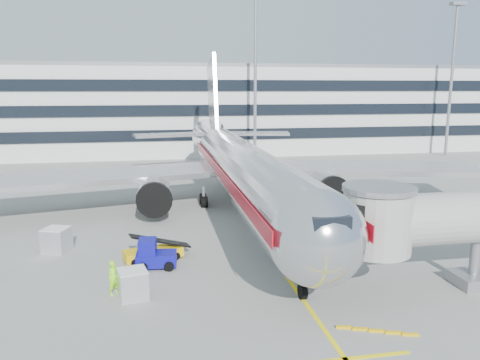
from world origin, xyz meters
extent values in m
plane|color=gray|center=(0.00, 0.00, 0.00)|extent=(180.00, 180.00, 0.00)
cube|color=yellow|center=(0.00, 10.00, 0.01)|extent=(0.25, 70.00, 0.01)
cube|color=yellow|center=(0.00, -14.00, 0.01)|extent=(6.00, 0.25, 0.01)
cylinder|color=silver|center=(0.00, 8.00, 4.20)|extent=(5.00, 36.00, 5.00)
sphere|color=silver|center=(0.00, -10.00, 4.20)|extent=(5.00, 5.00, 5.00)
cone|color=silver|center=(0.00, 31.00, 4.80)|extent=(5.00, 10.00, 5.00)
cube|color=black|center=(0.00, -11.50, 5.33)|extent=(1.80, 1.20, 0.90)
cube|color=#B7B7BC|center=(13.00, 13.50, 3.40)|extent=(24.95, 12.07, 0.50)
cube|color=#B7B7BC|center=(-13.00, 13.50, 3.40)|extent=(24.95, 12.07, 0.50)
cylinder|color=#99999E|center=(8.00, 10.00, 2.20)|extent=(3.00, 4.20, 3.00)
cylinder|color=#99999E|center=(-8.00, 10.00, 2.20)|extent=(3.00, 4.20, 3.00)
cylinder|color=black|center=(8.00, 8.00, 2.20)|extent=(3.10, 0.50, 3.10)
cylinder|color=black|center=(-8.00, 8.00, 2.20)|extent=(3.10, 0.50, 3.10)
cube|color=#B7B7BC|center=(0.00, 31.50, 9.20)|extent=(0.45, 9.39, 13.72)
cube|color=#B7B7BC|center=(5.50, 32.00, 5.40)|extent=(10.41, 4.94, 0.35)
cube|color=#B7B7BC|center=(-5.50, 32.00, 5.40)|extent=(10.41, 4.94, 0.35)
cylinder|color=gray|center=(0.00, -8.00, 0.90)|extent=(0.24, 0.24, 1.80)
cylinder|color=black|center=(0.00, -8.00, 0.45)|extent=(0.35, 0.90, 0.90)
cylinder|color=gray|center=(3.20, 14.00, 1.00)|extent=(0.30, 0.30, 2.00)
cylinder|color=gray|center=(-3.20, 14.00, 1.00)|extent=(0.30, 0.30, 2.00)
cube|color=#AD0C19|center=(2.52, 8.00, 4.50)|extent=(0.06, 38.00, 0.90)
cube|color=#AD0C19|center=(-2.52, 8.00, 4.50)|extent=(0.06, 38.00, 0.90)
cylinder|color=#A8A8A3|center=(10.50, -8.00, 4.20)|extent=(13.00, 3.00, 3.00)
cylinder|color=#A8A8A3|center=(4.20, -8.00, 4.20)|extent=(3.80, 3.80, 3.40)
cylinder|color=gray|center=(4.20, -8.00, 6.10)|extent=(4.00, 4.00, 0.30)
cube|color=black|center=(2.90, -8.00, 4.20)|extent=(1.40, 2.60, 2.60)
cylinder|color=gray|center=(10.50, -8.00, 1.60)|extent=(0.56, 0.56, 3.20)
cube|color=gray|center=(10.50, -8.00, 0.35)|extent=(2.20, 2.20, 0.70)
cylinder|color=black|center=(9.60, -8.00, 0.35)|extent=(0.35, 0.70, 0.70)
cube|color=silver|center=(0.00, 58.00, 7.50)|extent=(150.00, 24.00, 15.00)
cube|color=black|center=(0.00, 45.90, 4.00)|extent=(150.00, 0.30, 1.80)
cube|color=black|center=(0.00, 45.90, 8.00)|extent=(150.00, 0.30, 1.80)
cube|color=black|center=(0.00, 45.90, 12.00)|extent=(150.00, 0.30, 1.80)
cube|color=gray|center=(0.00, 58.00, 15.30)|extent=(150.00, 24.00, 0.60)
cylinder|color=gray|center=(8.00, 42.00, 12.50)|extent=(0.50, 0.50, 25.00)
cylinder|color=gray|center=(42.00, 42.00, 12.50)|extent=(0.50, 0.50, 25.00)
cube|color=gray|center=(42.00, 42.00, 25.20)|extent=(2.40, 1.20, 0.50)
cube|color=#E8B409|center=(-8.14, -0.41, 0.49)|extent=(4.14, 2.41, 0.62)
cube|color=black|center=(-8.14, -0.41, 1.28)|extent=(4.21, 2.04, 1.36)
cylinder|color=black|center=(-9.67, -0.19, 0.27)|extent=(0.58, 0.38, 0.53)
cylinder|color=black|center=(-9.34, -1.39, 0.27)|extent=(0.58, 0.38, 0.53)
cylinder|color=black|center=(-6.94, 0.57, 0.27)|extent=(0.58, 0.38, 0.53)
cylinder|color=black|center=(-6.61, -0.63, 0.27)|extent=(0.58, 0.38, 0.53)
cube|color=#0D0C89|center=(-7.92, -1.86, 0.60)|extent=(2.69, 1.67, 0.83)
cube|color=#0D0C89|center=(-8.47, -1.82, 1.43)|extent=(1.21, 1.46, 1.01)
cube|color=black|center=(-8.47, -1.82, 1.75)|extent=(1.10, 1.27, 0.09)
cylinder|color=black|center=(-8.69, -1.11, 0.32)|extent=(0.66, 0.33, 0.64)
cylinder|color=black|center=(-8.80, -2.48, 0.32)|extent=(0.66, 0.33, 0.64)
cylinder|color=black|center=(-7.04, -1.24, 0.32)|extent=(0.66, 0.33, 0.64)
cylinder|color=black|center=(-7.15, -2.61, 0.32)|extent=(0.66, 0.33, 0.64)
cube|color=silver|center=(-14.91, 2.53, 0.84)|extent=(2.09, 2.09, 1.68)
cube|color=white|center=(-14.91, 2.53, 1.70)|extent=(2.09, 2.09, 0.06)
cube|color=silver|center=(-9.23, -6.14, 0.78)|extent=(1.80, 1.80, 1.56)
cube|color=white|center=(-9.23, -6.14, 1.58)|extent=(1.80, 1.80, 0.06)
imported|color=#8CF619|center=(-10.30, -5.58, 1.01)|extent=(0.85, 0.87, 2.01)
camera|label=1|loc=(-7.74, -31.17, 11.44)|focal=35.00mm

